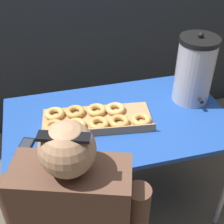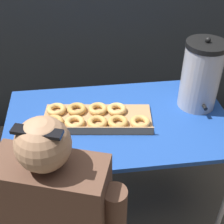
# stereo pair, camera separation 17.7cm
# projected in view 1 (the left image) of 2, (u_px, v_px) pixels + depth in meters

# --- Properties ---
(ground_plane) EXTENTS (12.00, 12.00, 0.00)m
(ground_plane) POSITION_uv_depth(u_px,v_px,m) (117.00, 200.00, 2.27)
(ground_plane) COLOR brown
(folding_table) EXTENTS (1.30, 0.76, 0.75)m
(folding_table) POSITION_uv_depth(u_px,v_px,m) (118.00, 126.00, 1.85)
(folding_table) COLOR #1E479E
(folding_table) RESTS_ON ground
(donut_box) EXTENTS (0.65, 0.34, 0.05)m
(donut_box) POSITION_uv_depth(u_px,v_px,m) (95.00, 119.00, 1.78)
(donut_box) COLOR tan
(donut_box) RESTS_ON folding_table
(coffee_urn) EXTENTS (0.23, 0.26, 0.44)m
(coffee_urn) POSITION_uv_depth(u_px,v_px,m) (195.00, 70.00, 1.86)
(coffee_urn) COLOR #B7B7BC
(coffee_urn) RESTS_ON folding_table
(cell_phone) EXTENTS (0.11, 0.15, 0.01)m
(cell_phone) POSITION_uv_depth(u_px,v_px,m) (25.00, 147.00, 1.62)
(cell_phone) COLOR black
(cell_phone) RESTS_ON folding_table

